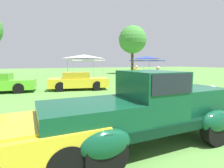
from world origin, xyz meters
TOP-DOWN VIEW (x-y plane):
  - ground_plane at (0.00, 0.00)m, footprint 120.00×120.00m
  - feature_pickup_truck at (-0.69, 0.21)m, footprint 4.68×1.85m
  - show_car_yellow at (-0.04, 9.32)m, footprint 4.29×2.54m
  - show_car_cream at (6.70, 9.04)m, footprint 4.44×2.17m
  - spectator_near_truck at (3.78, 7.85)m, footprint 0.44×0.32m
  - spectator_between_cars at (3.46, 5.08)m, footprint 0.47×0.42m
  - canopy_tent_left_field at (2.24, 15.72)m, footprint 3.34×3.34m
  - canopy_tent_center_field at (10.32, 15.89)m, footprint 3.19×3.19m
  - treeline_center at (12.45, 23.05)m, footprint 4.51×4.51m

SIDE VIEW (x-z plane):
  - ground_plane at x=0.00m, z-range 0.00..0.00m
  - show_car_yellow at x=-0.04m, z-range -0.01..1.21m
  - show_car_cream at x=6.70m, z-range -0.01..1.21m
  - feature_pickup_truck at x=-0.69m, z-range 0.02..1.72m
  - spectator_near_truck at x=3.78m, z-range 0.07..1.76m
  - spectator_between_cars at x=3.46m, z-range 0.07..1.76m
  - canopy_tent_center_field at x=10.32m, z-range 1.07..3.78m
  - canopy_tent_left_field at x=2.24m, z-range 1.07..3.78m
  - treeline_center at x=12.45m, z-range 1.64..9.49m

